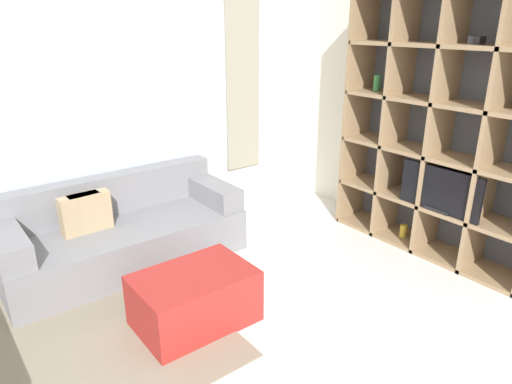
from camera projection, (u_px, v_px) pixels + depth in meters
wall_back at (100, 108)px, 4.18m from camera, size 6.35×0.11×2.70m
wall_right at (430, 104)px, 4.41m from camera, size 0.07×4.57×2.70m
area_rug at (66, 344)px, 3.16m from camera, size 2.02×1.85×0.01m
shelving_unit at (442, 130)px, 4.12m from camera, size 0.43×1.95×2.39m
couch_main at (122, 233)px, 4.15m from camera, size 2.10×0.86×0.77m
ottoman at (195, 298)px, 3.33m from camera, size 0.84×0.57×0.41m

